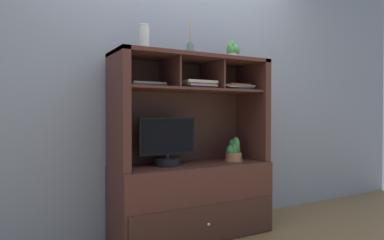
{
  "coord_description": "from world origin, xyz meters",
  "views": [
    {
      "loc": [
        -1.35,
        -2.45,
        1.0
      ],
      "look_at": [
        0.0,
        0.0,
        0.95
      ],
      "focal_mm": 32.05,
      "sensor_mm": 36.0,
      "label": 1
    }
  ],
  "objects_px": {
    "magazine_stack_left": "(146,85)",
    "media_console": "(192,179)",
    "magazine_stack_centre": "(232,87)",
    "potted_orchid": "(234,151)",
    "diffuser_bottle": "(190,50)",
    "magazine_stack_right": "(196,85)",
    "tv_monitor": "(167,145)",
    "potted_succulent": "(233,52)",
    "ceramic_vase": "(144,38)"
  },
  "relations": [
    {
      "from": "magazine_stack_right",
      "to": "diffuser_bottle",
      "type": "height_order",
      "value": "diffuser_bottle"
    },
    {
      "from": "magazine_stack_left",
      "to": "diffuser_bottle",
      "type": "distance_m",
      "value": 0.49
    },
    {
      "from": "magazine_stack_centre",
      "to": "magazine_stack_right",
      "type": "distance_m",
      "value": 0.39
    },
    {
      "from": "magazine_stack_left",
      "to": "potted_orchid",
      "type": "bearing_deg",
      "value": -5.86
    },
    {
      "from": "magazine_stack_left",
      "to": "magazine_stack_right",
      "type": "height_order",
      "value": "magazine_stack_right"
    },
    {
      "from": "potted_orchid",
      "to": "tv_monitor",
      "type": "bearing_deg",
      "value": 177.01
    },
    {
      "from": "magazine_stack_right",
      "to": "magazine_stack_centre",
      "type": "bearing_deg",
      "value": 6.01
    },
    {
      "from": "magazine_stack_left",
      "to": "ceramic_vase",
      "type": "distance_m",
      "value": 0.36
    },
    {
      "from": "tv_monitor",
      "to": "magazine_stack_right",
      "type": "xyz_separation_m",
      "value": [
        0.24,
        -0.04,
        0.49
      ]
    },
    {
      "from": "magazine_stack_left",
      "to": "diffuser_bottle",
      "type": "bearing_deg",
      "value": -3.99
    },
    {
      "from": "diffuser_bottle",
      "to": "media_console",
      "type": "bearing_deg",
      "value": -90.0
    },
    {
      "from": "potted_orchid",
      "to": "ceramic_vase",
      "type": "relative_size",
      "value": 1.04
    },
    {
      "from": "tv_monitor",
      "to": "potted_orchid",
      "type": "bearing_deg",
      "value": -2.99
    },
    {
      "from": "tv_monitor",
      "to": "potted_succulent",
      "type": "relative_size",
      "value": 2.61
    },
    {
      "from": "potted_succulent",
      "to": "ceramic_vase",
      "type": "xyz_separation_m",
      "value": [
        -0.85,
        -0.04,
        0.03
      ]
    },
    {
      "from": "potted_orchid",
      "to": "magazine_stack_left",
      "type": "distance_m",
      "value": 0.96
    },
    {
      "from": "magazine_stack_centre",
      "to": "diffuser_bottle",
      "type": "relative_size",
      "value": 1.12
    },
    {
      "from": "magazine_stack_right",
      "to": "ceramic_vase",
      "type": "height_order",
      "value": "ceramic_vase"
    },
    {
      "from": "potted_succulent",
      "to": "ceramic_vase",
      "type": "bearing_deg",
      "value": -177.02
    },
    {
      "from": "media_console",
      "to": "magazine_stack_centre",
      "type": "height_order",
      "value": "media_console"
    },
    {
      "from": "media_console",
      "to": "diffuser_bottle",
      "type": "distance_m",
      "value": 1.06
    },
    {
      "from": "media_console",
      "to": "magazine_stack_centre",
      "type": "bearing_deg",
      "value": 0.82
    },
    {
      "from": "magazine_stack_left",
      "to": "potted_succulent",
      "type": "relative_size",
      "value": 1.74
    },
    {
      "from": "media_console",
      "to": "tv_monitor",
      "type": "bearing_deg",
      "value": 179.67
    },
    {
      "from": "media_console",
      "to": "magazine_stack_centre",
      "type": "relative_size",
      "value": 4.4
    },
    {
      "from": "potted_orchid",
      "to": "magazine_stack_centre",
      "type": "bearing_deg",
      "value": 83.16
    },
    {
      "from": "media_console",
      "to": "magazine_stack_right",
      "type": "relative_size",
      "value": 5.02
    },
    {
      "from": "magazine_stack_centre",
      "to": "potted_succulent",
      "type": "relative_size",
      "value": 1.83
    },
    {
      "from": "magazine_stack_left",
      "to": "magazine_stack_centre",
      "type": "relative_size",
      "value": 0.95
    },
    {
      "from": "potted_orchid",
      "to": "magazine_stack_right",
      "type": "xyz_separation_m",
      "value": [
        -0.38,
        -0.0,
        0.56
      ]
    },
    {
      "from": "magazine_stack_left",
      "to": "media_console",
      "type": "bearing_deg",
      "value": -7.37
    },
    {
      "from": "tv_monitor",
      "to": "magazine_stack_left",
      "type": "height_order",
      "value": "magazine_stack_left"
    },
    {
      "from": "potted_orchid",
      "to": "potted_succulent",
      "type": "xyz_separation_m",
      "value": [
        0.02,
        0.04,
        0.87
      ]
    },
    {
      "from": "magazine_stack_left",
      "to": "ceramic_vase",
      "type": "bearing_deg",
      "value": -116.14
    },
    {
      "from": "media_console",
      "to": "potted_orchid",
      "type": "height_order",
      "value": "media_console"
    },
    {
      "from": "potted_orchid",
      "to": "ceramic_vase",
      "type": "distance_m",
      "value": 1.22
    },
    {
      "from": "diffuser_bottle",
      "to": "potted_succulent",
      "type": "height_order",
      "value": "diffuser_bottle"
    },
    {
      "from": "magazine_stack_right",
      "to": "potted_succulent",
      "type": "distance_m",
      "value": 0.51
    },
    {
      "from": "tv_monitor",
      "to": "diffuser_bottle",
      "type": "bearing_deg",
      "value": 5.67
    },
    {
      "from": "diffuser_bottle",
      "to": "potted_succulent",
      "type": "distance_m",
      "value": 0.42
    },
    {
      "from": "tv_monitor",
      "to": "ceramic_vase",
      "type": "height_order",
      "value": "ceramic_vase"
    },
    {
      "from": "magazine_stack_centre",
      "to": "potted_orchid",
      "type": "bearing_deg",
      "value": -96.84
    },
    {
      "from": "diffuser_bottle",
      "to": "potted_succulent",
      "type": "relative_size",
      "value": 1.64
    },
    {
      "from": "media_console",
      "to": "diffuser_bottle",
      "type": "relative_size",
      "value": 4.92
    },
    {
      "from": "potted_orchid",
      "to": "diffuser_bottle",
      "type": "height_order",
      "value": "diffuser_bottle"
    },
    {
      "from": "magazine_stack_centre",
      "to": "ceramic_vase",
      "type": "distance_m",
      "value": 0.9
    },
    {
      "from": "potted_orchid",
      "to": "magazine_stack_left",
      "type": "relative_size",
      "value": 0.66
    },
    {
      "from": "magazine_stack_left",
      "to": "magazine_stack_centre",
      "type": "xyz_separation_m",
      "value": [
        0.79,
        -0.04,
        0.01
      ]
    },
    {
      "from": "diffuser_bottle",
      "to": "potted_orchid",
      "type": "bearing_deg",
      "value": -7.63
    },
    {
      "from": "magazine_stack_right",
      "to": "potted_succulent",
      "type": "xyz_separation_m",
      "value": [
        0.4,
        0.04,
        0.3
      ]
    }
  ]
}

